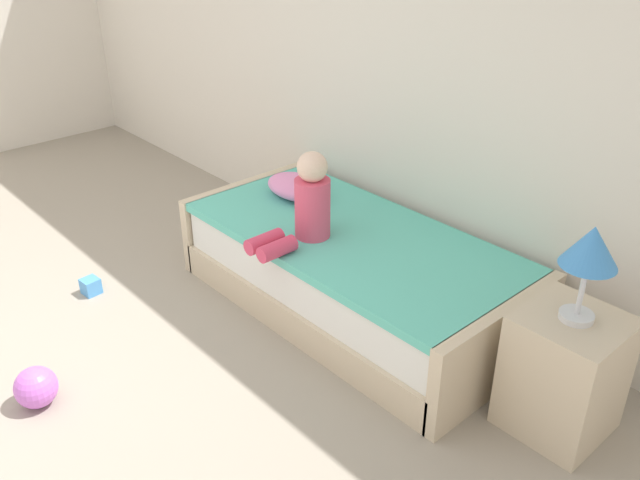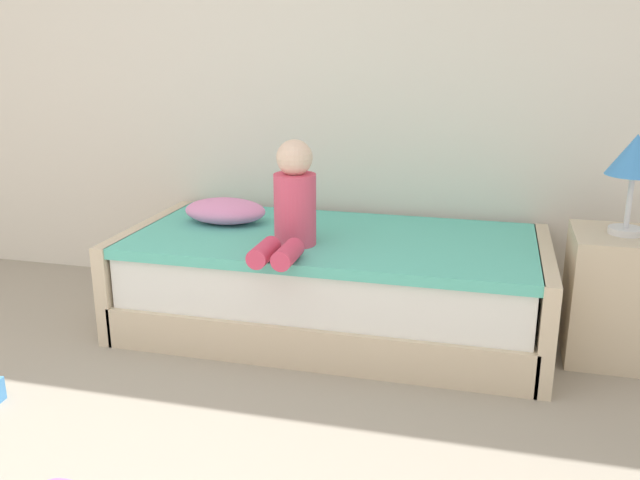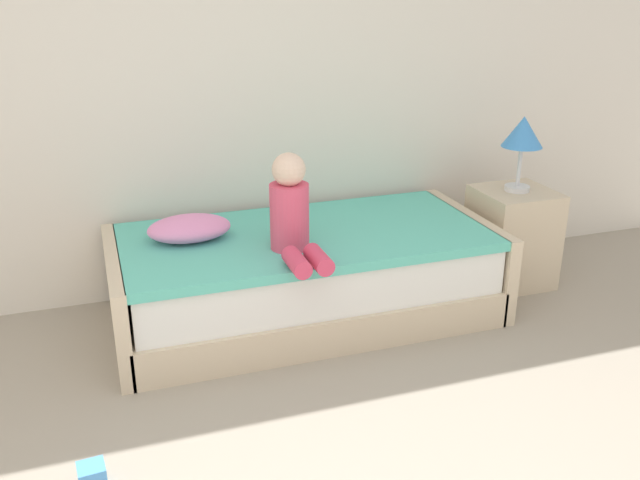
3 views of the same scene
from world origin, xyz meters
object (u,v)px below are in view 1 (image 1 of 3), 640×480
Objects in this scene: child_figure at (306,205)px; toy_ball at (36,387)px; table_lamp at (590,251)px; toy_block at (91,286)px; nightstand at (564,373)px; pillow at (296,187)px; bed at (352,272)px.

toy_ball is (-0.28, -1.51, -0.60)m from child_figure.
table_lamp is at bearing 9.67° from child_figure.
toy_block is at bearing 140.57° from toy_ball.
toy_block is (-2.55, -1.12, -0.25)m from nightstand.
pillow is at bearing 96.03° from toy_ball.
toy_ball is (0.19, -1.83, -0.46)m from pillow.
nightstand is at bearing 44.85° from toy_ball.
bed is 1.52m from table_lamp.
table_lamp is at bearing 44.85° from toy_ball.
child_figure reaches higher than pillow.
nightstand is 0.64m from table_lamp.
child_figure is (-1.49, -0.25, 0.40)m from nightstand.
child_figure is at bearing -170.33° from nightstand.
nightstand reaches higher than toy_block.
toy_block is at bearing -140.69° from child_figure.
bed is at bearing -9.28° from pillow.
child_figure is at bearing -34.83° from pillow.
nightstand is 2.89× the size of toy_ball.
table_lamp is at bearing 1.09° from bed.
toy_ball is at bearing -135.15° from table_lamp.
toy_ball reaches higher than toy_block.
nightstand reaches higher than bed.
bed is at bearing 58.48° from child_figure.
nightstand is at bearing 0.00° from table_lamp.
table_lamp is (1.35, 0.03, 0.69)m from bed.
table_lamp is at bearing -2.17° from pillow.
pillow is 2.12× the size of toy_ball.
table_lamp reaches higher than nightstand.
nightstand is (1.35, 0.03, 0.05)m from bed.
bed is 1.79m from toy_ball.
child_figure is (-0.14, -0.23, 0.46)m from bed.
pillow reaches higher than bed.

